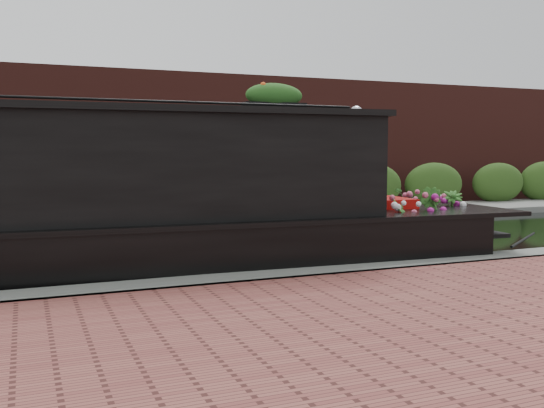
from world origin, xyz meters
name	(u,v)px	position (x,y,z in m)	size (l,w,h in m)	color
ground	(208,252)	(0.00, 0.00, 0.00)	(80.00, 80.00, 0.00)	black
near_bank_coping	(282,293)	(0.00, -3.30, 0.00)	(40.00, 0.60, 0.50)	slate
far_bank_path	(158,225)	(0.00, 4.20, 0.00)	(40.00, 2.40, 0.34)	slate
far_hedge	(151,221)	(0.00, 5.10, 0.00)	(40.00, 1.10, 2.80)	#2C4C19
far_brick_wall	(137,213)	(0.00, 7.20, 0.00)	(40.00, 1.00, 8.00)	#4A1D19
narrowboat	(53,218)	(-2.60, -1.81, 0.89)	(12.92, 2.89, 3.00)	black
rope_fender	(478,242)	(4.37, -1.81, 0.17)	(0.35, 0.35, 0.36)	brown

